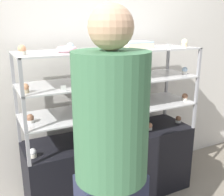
% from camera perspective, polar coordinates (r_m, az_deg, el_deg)
% --- Properties ---
extents(ground_plane, '(20.00, 20.00, 0.00)m').
position_cam_1_polar(ground_plane, '(2.73, 0.00, -20.61)').
color(ground_plane, gray).
extents(back_wall, '(8.00, 0.05, 2.60)m').
position_cam_1_polar(back_wall, '(2.55, -3.90, 8.64)').
color(back_wall, silver).
rests_on(back_wall, ground_plane).
extents(display_base, '(1.56, 0.46, 0.66)m').
position_cam_1_polar(display_base, '(2.54, 0.00, -14.68)').
color(display_base, black).
rests_on(display_base, ground_plane).
extents(display_riser_lower, '(1.56, 0.46, 0.25)m').
position_cam_1_polar(display_riser_lower, '(2.31, 0.00, -2.45)').
color(display_riser_lower, '#99999E').
rests_on(display_riser_lower, display_base).
extents(display_riser_middle, '(1.56, 0.46, 0.25)m').
position_cam_1_polar(display_riser_middle, '(2.24, 0.00, 3.73)').
color(display_riser_middle, '#99999E').
rests_on(display_riser_middle, display_riser_lower).
extents(display_riser_upper, '(1.56, 0.46, 0.25)m').
position_cam_1_polar(display_riser_upper, '(2.20, 0.00, 10.21)').
color(display_riser_upper, '#99999E').
rests_on(display_riser_upper, display_riser_middle).
extents(layer_cake_centerpiece, '(0.18, 0.18, 0.13)m').
position_cam_1_polar(layer_cake_centerpiece, '(2.34, 1.57, -0.05)').
color(layer_cake_centerpiece, '#C66660').
rests_on(layer_cake_centerpiece, display_riser_lower).
extents(sheet_cake_frosted, '(0.25, 0.17, 0.06)m').
position_cam_1_polar(sheet_cake_frosted, '(2.31, 5.32, 11.48)').
color(sheet_cake_frosted, beige).
rests_on(sheet_cake_frosted, display_riser_upper).
extents(cupcake_0, '(0.06, 0.06, 0.07)m').
position_cam_1_polar(cupcake_0, '(2.09, -16.84, -11.39)').
color(cupcake_0, beige).
rests_on(cupcake_0, display_base).
extents(cupcake_1, '(0.06, 0.06, 0.07)m').
position_cam_1_polar(cupcake_1, '(2.16, -7.06, -9.79)').
color(cupcake_1, beige).
rests_on(cupcake_1, display_base).
extents(cupcake_2, '(0.06, 0.06, 0.07)m').
position_cam_1_polar(cupcake_2, '(2.33, 0.64, -7.68)').
color(cupcake_2, '#CCB28C').
rests_on(cupcake_2, display_base).
extents(cupcake_3, '(0.06, 0.06, 0.07)m').
position_cam_1_polar(cupcake_3, '(2.50, 8.16, -6.14)').
color(cupcake_3, beige).
rests_on(cupcake_3, display_base).
extents(cupcake_4, '(0.06, 0.06, 0.07)m').
position_cam_1_polar(cupcake_4, '(2.73, 14.24, -4.54)').
color(cupcake_4, white).
rests_on(cupcake_4, display_base).
extents(price_tag_0, '(0.04, 0.00, 0.04)m').
position_cam_1_polar(price_tag_0, '(2.29, 5.94, -8.57)').
color(price_tag_0, white).
rests_on(price_tag_0, display_base).
extents(cupcake_5, '(0.06, 0.06, 0.07)m').
position_cam_1_polar(cupcake_5, '(2.05, -17.38, -4.32)').
color(cupcake_5, white).
rests_on(cupcake_5, display_riser_lower).
extents(cupcake_6, '(0.06, 0.06, 0.07)m').
position_cam_1_polar(cupcake_6, '(2.62, 15.58, 0.23)').
color(cupcake_6, beige).
rests_on(cupcake_6, display_riser_lower).
extents(price_tag_1, '(0.04, 0.00, 0.04)m').
position_cam_1_polar(price_tag_1, '(2.07, -0.06, -3.61)').
color(price_tag_1, white).
rests_on(price_tag_1, display_riser_lower).
extents(cupcake_7, '(0.05, 0.05, 0.07)m').
position_cam_1_polar(cupcake_7, '(1.89, -18.37, 2.02)').
color(cupcake_7, '#CCB28C').
rests_on(cupcake_7, display_riser_middle).
extents(cupcake_8, '(0.05, 0.05, 0.07)m').
position_cam_1_polar(cupcake_8, '(2.02, -4.71, 3.64)').
color(cupcake_8, beige).
rests_on(cupcake_8, display_riser_middle).
extents(cupcake_9, '(0.05, 0.05, 0.07)m').
position_cam_1_polar(cupcake_9, '(2.29, 5.96, 5.10)').
color(cupcake_9, white).
rests_on(cupcake_9, display_riser_middle).
extents(cupcake_10, '(0.05, 0.05, 0.07)m').
position_cam_1_polar(cupcake_10, '(2.56, 15.55, 5.77)').
color(cupcake_10, white).
rests_on(cupcake_10, display_riser_middle).
extents(price_tag_2, '(0.04, 0.00, 0.04)m').
position_cam_1_polar(price_tag_2, '(1.86, -10.52, 2.04)').
color(price_tag_2, white).
rests_on(price_tag_2, display_riser_middle).
extents(cupcake_11, '(0.06, 0.06, 0.07)m').
position_cam_1_polar(cupcake_11, '(1.91, -19.00, 9.86)').
color(cupcake_11, beige).
rests_on(cupcake_11, display_riser_upper).
extents(cupcake_12, '(0.06, 0.06, 0.07)m').
position_cam_1_polar(cupcake_12, '(2.00, -9.04, 10.77)').
color(cupcake_12, '#CCB28C').
rests_on(cupcake_12, display_riser_upper).
extents(cupcake_13, '(0.06, 0.06, 0.07)m').
position_cam_1_polar(cupcake_13, '(2.09, 1.33, 11.17)').
color(cupcake_13, beige).
rests_on(cupcake_13, display_riser_upper).
extents(cupcake_14, '(0.06, 0.06, 0.07)m').
position_cam_1_polar(cupcake_14, '(2.55, 15.51, 11.50)').
color(cupcake_14, '#CCB28C').
rests_on(cupcake_14, display_riser_upper).
extents(price_tag_3, '(0.04, 0.00, 0.04)m').
position_cam_1_polar(price_tag_3, '(2.25, 12.42, 10.90)').
color(price_tag_3, white).
rests_on(price_tag_3, display_riser_upper).
extents(donut_glazed, '(0.15, 0.15, 0.04)m').
position_cam_1_polar(donut_glazed, '(2.01, -9.80, 10.44)').
color(donut_glazed, '#EFB2BC').
rests_on(donut_glazed, display_riser_upper).
extents(customer_figure, '(0.40, 0.40, 1.72)m').
position_cam_1_polar(customer_figure, '(1.48, -0.23, -12.54)').
color(customer_figure, '#282D47').
rests_on(customer_figure, ground_plane).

